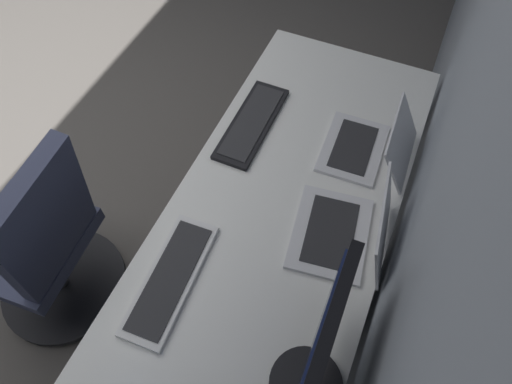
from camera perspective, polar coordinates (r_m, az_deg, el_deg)
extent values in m
plane|color=#59544F|center=(2.92, -28.59, 3.74)|extent=(5.01, 5.01, 0.00)
cube|color=#8C939E|center=(1.17, 27.51, 9.86)|extent=(4.78, 0.10, 2.60)
cube|color=white|center=(1.50, 1.76, -5.53)|extent=(1.93, 0.72, 0.03)
cylinder|color=silver|center=(2.36, 3.17, 11.10)|extent=(0.05, 0.05, 0.70)
cylinder|color=silver|center=(2.30, 17.36, 6.32)|extent=(0.05, 0.05, 0.70)
cube|color=white|center=(1.83, 2.40, -11.05)|extent=(0.40, 0.50, 0.69)
cube|color=silver|center=(1.88, -4.87, -8.16)|extent=(0.37, 0.01, 0.61)
cylinder|color=black|center=(1.34, 6.24, -22.77)|extent=(0.20, 0.20, 0.01)
cylinder|color=black|center=(1.28, 6.49, -22.32)|extent=(0.04, 0.04, 0.10)
cube|color=black|center=(1.09, 7.57, -20.32)|extent=(0.48, 0.04, 0.30)
cube|color=#19234C|center=(1.08, 6.68, -19.99)|extent=(0.44, 0.02, 0.27)
cube|color=silver|center=(1.71, 12.01, 5.38)|extent=(0.30, 0.22, 0.01)
cube|color=#262628|center=(1.70, 12.06, 5.55)|extent=(0.24, 0.14, 0.00)
cube|color=silver|center=(1.64, 17.72, 5.82)|extent=(0.30, 0.11, 0.18)
cube|color=#B2BCCC|center=(1.64, 17.72, 5.82)|extent=(0.27, 0.09, 0.15)
cube|color=silver|center=(1.50, 9.25, -5.08)|extent=(0.34, 0.28, 0.01)
cube|color=#262628|center=(1.49, 9.29, -4.93)|extent=(0.27, 0.18, 0.00)
cube|color=silver|center=(1.41, 15.63, -4.14)|extent=(0.32, 0.10, 0.22)
cube|color=#B2BCCC|center=(1.41, 15.63, -4.14)|extent=(0.29, 0.08, 0.19)
cube|color=black|center=(1.75, -0.53, 8.59)|extent=(0.42, 0.14, 0.02)
cube|color=#2D2D30|center=(1.74, -0.53, 8.83)|extent=(0.38, 0.11, 0.00)
cube|color=silver|center=(1.44, -10.62, -10.58)|extent=(0.43, 0.16, 0.02)
cube|color=#2D2D30|center=(1.43, -10.69, -10.41)|extent=(0.38, 0.13, 0.00)
cube|color=#383D56|center=(1.98, -26.74, -5.75)|extent=(0.47, 0.45, 0.07)
cube|color=#383D56|center=(1.64, -24.89, -3.53)|extent=(0.40, 0.16, 0.50)
cylinder|color=black|center=(2.16, -24.53, -8.44)|extent=(0.05, 0.05, 0.37)
cylinder|color=black|center=(2.33, -22.77, -10.55)|extent=(0.56, 0.56, 0.03)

